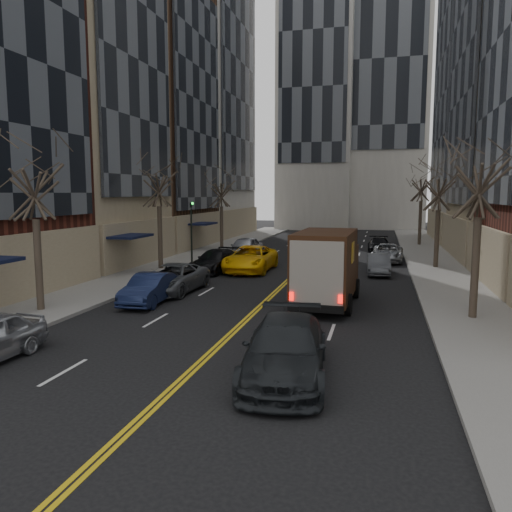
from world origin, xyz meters
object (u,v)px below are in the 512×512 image
(ups_truck, at_px, (327,268))
(pedestrian, at_px, (316,269))
(observer_sedan, at_px, (285,349))
(taxi, at_px, (251,259))

(ups_truck, xyz_separation_m, pedestrian, (-1.12, 5.17, -0.87))
(observer_sedan, bearing_deg, pedestrian, 87.77)
(taxi, height_order, pedestrian, pedestrian)
(ups_truck, xyz_separation_m, observer_sedan, (-0.16, -9.17, -0.92))
(observer_sedan, height_order, taxi, taxi)
(pedestrian, bearing_deg, observer_sedan, -168.44)
(taxi, bearing_deg, observer_sedan, -73.15)
(ups_truck, height_order, pedestrian, ups_truck)
(observer_sedan, relative_size, taxi, 0.97)
(taxi, relative_size, pedestrian, 3.49)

